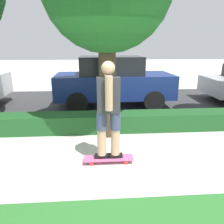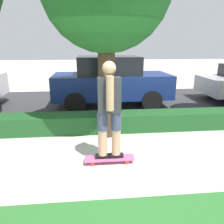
{
  "view_description": "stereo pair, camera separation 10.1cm",
  "coord_description": "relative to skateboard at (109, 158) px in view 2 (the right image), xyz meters",
  "views": [
    {
      "loc": [
        -0.37,
        -3.54,
        2.05
      ],
      "look_at": [
        -0.07,
        0.6,
        0.78
      ],
      "focal_mm": 35.0,
      "sensor_mm": 36.0,
      "label": 1
    },
    {
      "loc": [
        -0.47,
        -3.53,
        2.05
      ],
      "look_at": [
        -0.07,
        0.6,
        0.78
      ],
      "focal_mm": 35.0,
      "sensor_mm": 36.0,
      "label": 2
    }
  ],
  "objects": [
    {
      "name": "ground_plane",
      "position": [
        0.17,
        -0.01,
        -0.08
      ],
      "size": [
        60.0,
        60.0,
        0.0
      ],
      "primitive_type": "plane",
      "color": "beige"
    },
    {
      "name": "street_asphalt",
      "position": [
        0.17,
        4.19,
        -0.07
      ],
      "size": [
        18.61,
        5.0,
        0.01
      ],
      "color": "#38383A",
      "rests_on": "ground_plane"
    },
    {
      "name": "hedge_row",
      "position": [
        0.17,
        1.59,
        0.14
      ],
      "size": [
        18.61,
        0.6,
        0.44
      ],
      "color": "#1E5123",
      "rests_on": "ground_plane"
    },
    {
      "name": "skateboard",
      "position": [
        0.0,
        0.0,
        0.0
      ],
      "size": [
        0.9,
        0.24,
        0.1
      ],
      "color": "#DB5B93",
      "rests_on": "ground_plane"
    },
    {
      "name": "skater_person",
      "position": [
        0.0,
        0.0,
        0.94
      ],
      "size": [
        0.5,
        0.44,
        1.72
      ],
      "color": "black",
      "rests_on": "skateboard"
    },
    {
      "name": "parked_car_middle",
      "position": [
        0.39,
        3.94,
        0.79
      ],
      "size": [
        3.99,
        1.78,
        1.7
      ],
      "rotation": [
        0.0,
        0.0,
        0.02
      ],
      "color": "navy",
      "rests_on": "ground_plane"
    }
  ]
}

